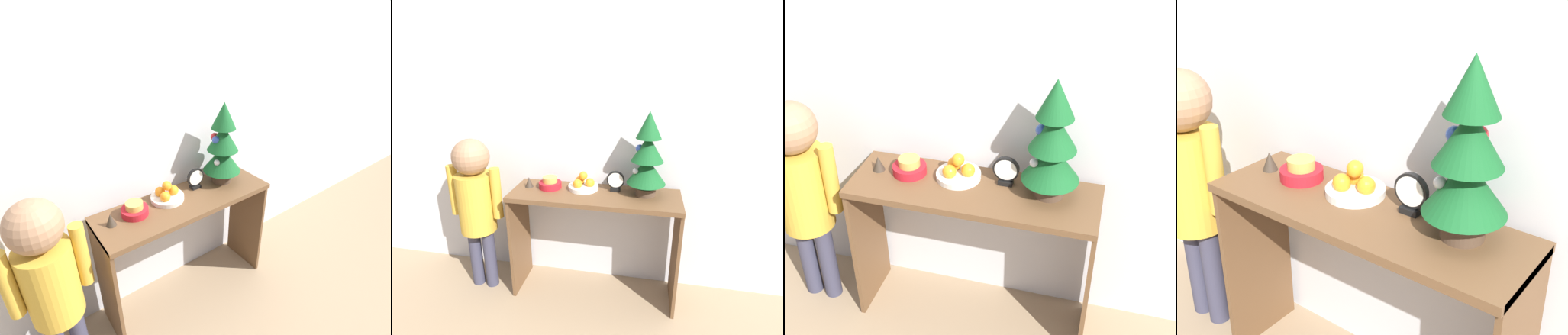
{
  "view_description": "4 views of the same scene",
  "coord_description": "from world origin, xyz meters",
  "views": [
    {
      "loc": [
        -0.84,
        -1.07,
        1.74
      ],
      "look_at": [
        0.08,
        0.18,
        0.93
      ],
      "focal_mm": 28.0,
      "sensor_mm": 36.0,
      "label": 1
    },
    {
      "loc": [
        0.3,
        -1.57,
        1.51
      ],
      "look_at": [
        -0.05,
        0.2,
        0.91
      ],
      "focal_mm": 28.0,
      "sensor_mm": 36.0,
      "label": 2
    },
    {
      "loc": [
        0.52,
        -1.63,
        2.08
      ],
      "look_at": [
        0.04,
        0.15,
        0.88
      ],
      "focal_mm": 50.0,
      "sensor_mm": 36.0,
      "label": 3
    },
    {
      "loc": [
        0.9,
        -0.98,
        1.57
      ],
      "look_at": [
        0.0,
        0.21,
        0.87
      ],
      "focal_mm": 50.0,
      "sensor_mm": 36.0,
      "label": 4
    }
  ],
  "objects": [
    {
      "name": "figurine",
      "position": [
        -0.44,
        0.2,
        0.78
      ],
      "size": [
        0.05,
        0.05,
        0.07
      ],
      "color": "#382D23",
      "rests_on": "console_table"
    },
    {
      "name": "fruit_bowl",
      "position": [
        -0.09,
        0.24,
        0.78
      ],
      "size": [
        0.2,
        0.2,
        0.12
      ],
      "color": "silver",
      "rests_on": "console_table"
    },
    {
      "name": "mini_tree",
      "position": [
        0.31,
        0.22,
        0.99
      ],
      "size": [
        0.24,
        0.24,
        0.52
      ],
      "color": "#4C3828",
      "rests_on": "console_table"
    },
    {
      "name": "console_table",
      "position": [
        0.0,
        0.17,
        0.57
      ],
      "size": [
        1.07,
        0.35,
        0.74
      ],
      "color": "brown",
      "rests_on": "ground_plane"
    },
    {
      "name": "desk_clock",
      "position": [
        0.12,
        0.24,
        0.81
      ],
      "size": [
        0.11,
        0.04,
        0.13
      ],
      "color": "black",
      "rests_on": "console_table"
    },
    {
      "name": "singing_bowl",
      "position": [
        -0.3,
        0.22,
        0.77
      ],
      "size": [
        0.15,
        0.15,
        0.08
      ],
      "color": "#AD1923",
      "rests_on": "console_table"
    },
    {
      "name": "child_figure",
      "position": [
        -0.79,
        0.1,
        0.68
      ],
      "size": [
        0.37,
        0.24,
        1.08
      ],
      "color": "#38384C",
      "rests_on": "ground_plane"
    },
    {
      "name": "back_wall",
      "position": [
        0.0,
        0.39,
        1.25
      ],
      "size": [
        7.0,
        0.05,
        2.5
      ],
      "primitive_type": "cube",
      "color": "silver",
      "rests_on": "ground_plane"
    }
  ]
}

